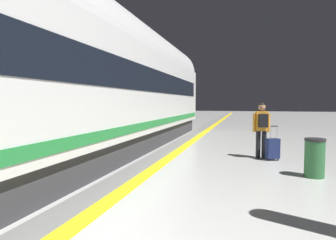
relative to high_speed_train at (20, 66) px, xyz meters
name	(u,v)px	position (x,y,z in m)	size (l,w,h in m)	color
safety_line_strip	(173,155)	(2.24, 4.20, -2.50)	(0.36, 80.00, 0.01)	yellow
tactile_edge_band	(162,154)	(1.84, 4.20, -2.50)	(0.75, 80.00, 0.01)	slate
high_speed_train	(20,66)	(0.00, 0.00, 0.00)	(2.94, 27.90, 4.97)	#38383D
passenger_near	(262,125)	(5.03, 4.33, -1.47)	(0.53, 0.40, 1.73)	black
suitcase_near	(273,148)	(5.35, 4.10, -2.14)	(0.44, 0.36, 1.05)	#19234C
waste_bin	(315,158)	(6.12, 2.27, -2.04)	(0.46, 0.46, 0.91)	#2D6638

